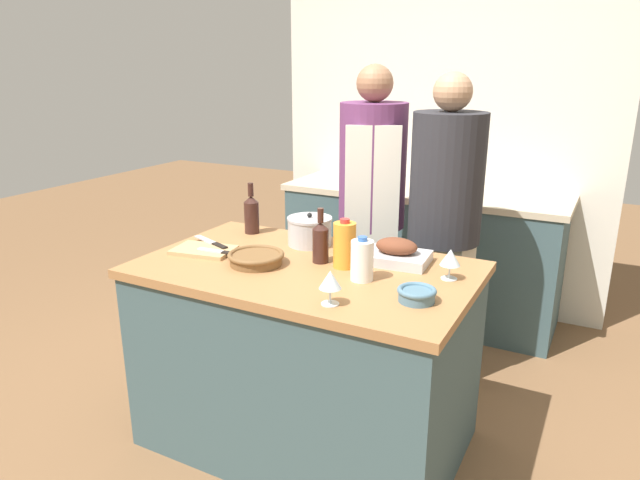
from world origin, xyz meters
name	(u,v)px	position (x,y,z in m)	size (l,w,h in m)	color
ground_plane	(307,437)	(0.00, 0.00, 0.00)	(12.00, 12.00, 0.00)	brown
kitchen_island	(307,355)	(0.00, 0.00, 0.44)	(1.44, 0.87, 0.87)	#3D565B
back_counter	(420,253)	(0.00, 1.62, 0.45)	(1.88, 0.60, 0.89)	#3D565B
back_wall	(442,127)	(0.00, 1.97, 1.27)	(2.38, 0.10, 2.55)	silver
roasting_pan	(396,253)	(0.33, 0.22, 0.91)	(0.30, 0.23, 0.11)	#BCBCC1
wicker_basket	(256,258)	(-0.20, -0.08, 0.90)	(0.25, 0.25, 0.05)	brown
cutting_board	(204,250)	(-0.51, -0.06, 0.88)	(0.30, 0.23, 0.02)	tan
stock_pot	(310,231)	(-0.13, 0.27, 0.94)	(0.21, 0.21, 0.16)	#B7B7BC
mixing_bowl	(417,294)	(0.55, -0.15, 0.90)	(0.15, 0.15, 0.05)	slate
juice_jug	(345,245)	(0.15, 0.06, 0.97)	(0.10, 0.10, 0.21)	orange
milk_jug	(362,260)	(0.28, -0.04, 0.95)	(0.09, 0.09, 0.18)	white
wine_bottle_green	(251,213)	(-0.49, 0.31, 0.97)	(0.08, 0.08, 0.26)	#381E19
wine_bottle_dark	(321,241)	(0.03, 0.07, 0.97)	(0.07, 0.07, 0.24)	#381E19
wine_glass_left	(330,281)	(0.28, -0.32, 0.96)	(0.08, 0.08, 0.13)	silver
wine_glass_right	(450,258)	(0.59, 0.13, 0.96)	(0.08, 0.08, 0.13)	silver
knife_chef	(212,242)	(-0.53, 0.02, 0.89)	(0.25, 0.12, 0.01)	#B7B7BC
knife_paring	(220,252)	(-0.41, -0.07, 0.89)	(0.21, 0.04, 0.01)	#B7B7BC
condiment_bottle_tall	(388,178)	(-0.20, 1.47, 0.98)	(0.07, 0.07, 0.19)	#234C28
condiment_bottle_short	(375,172)	(-0.32, 1.54, 1.00)	(0.05, 0.05, 0.22)	maroon
person_cook_aproned	(372,205)	(-0.07, 0.88, 0.94)	(0.39, 0.41, 1.70)	beige
person_cook_guest	(444,220)	(0.36, 0.84, 0.92)	(0.38, 0.38, 1.67)	beige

